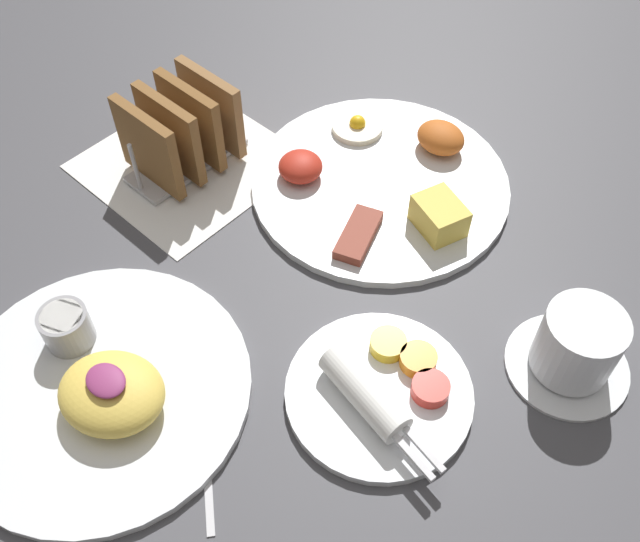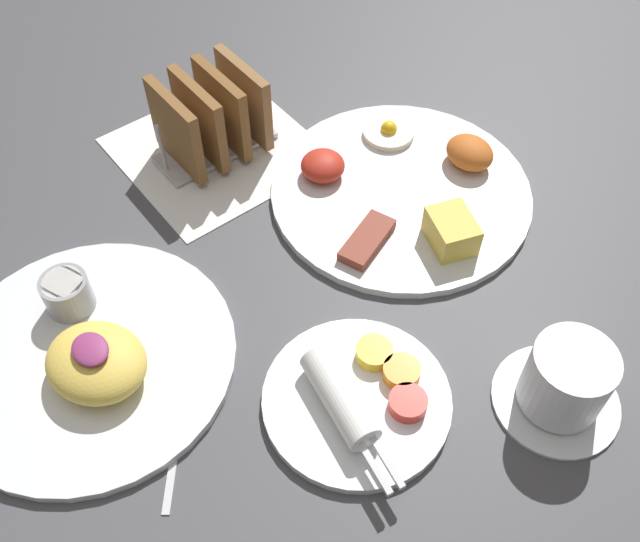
% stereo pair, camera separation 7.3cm
% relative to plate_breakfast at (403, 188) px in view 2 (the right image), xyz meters
% --- Properties ---
extents(ground_plane, '(3.00, 3.00, 0.00)m').
position_rel_plate_breakfast_xyz_m(ground_plane, '(-0.01, -0.22, -0.01)').
color(ground_plane, '#47474C').
extents(napkin_flat, '(0.22, 0.22, 0.00)m').
position_rel_plate_breakfast_xyz_m(napkin_flat, '(-0.20, -0.13, -0.01)').
color(napkin_flat, white).
rests_on(napkin_flat, ground_plane).
extents(plate_breakfast, '(0.30, 0.30, 0.05)m').
position_rel_plate_breakfast_xyz_m(plate_breakfast, '(0.00, 0.00, 0.00)').
color(plate_breakfast, white).
rests_on(plate_breakfast, ground_plane).
extents(plate_condiments, '(0.18, 0.18, 0.04)m').
position_rel_plate_breakfast_xyz_m(plate_condiments, '(0.18, -0.21, 0.00)').
color(plate_condiments, white).
rests_on(plate_condiments, ground_plane).
extents(plate_foreground, '(0.29, 0.29, 0.06)m').
position_rel_plate_breakfast_xyz_m(plate_foreground, '(-0.02, -0.39, 0.00)').
color(plate_foreground, white).
rests_on(plate_foreground, ground_plane).
extents(toast_rack, '(0.10, 0.15, 0.10)m').
position_rel_plate_breakfast_xyz_m(toast_rack, '(-0.20, -0.13, 0.04)').
color(toast_rack, '#B7B7BC').
rests_on(toast_rack, ground_plane).
extents(coffee_cup, '(0.12, 0.12, 0.08)m').
position_rel_plate_breakfast_xyz_m(coffee_cup, '(0.29, -0.07, 0.03)').
color(coffee_cup, white).
rests_on(coffee_cup, ground_plane).
extents(teaspoon, '(0.11, 0.09, 0.01)m').
position_rel_plate_breakfast_xyz_m(teaspoon, '(0.09, -0.36, -0.01)').
color(teaspoon, silver).
rests_on(teaspoon, ground_plane).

